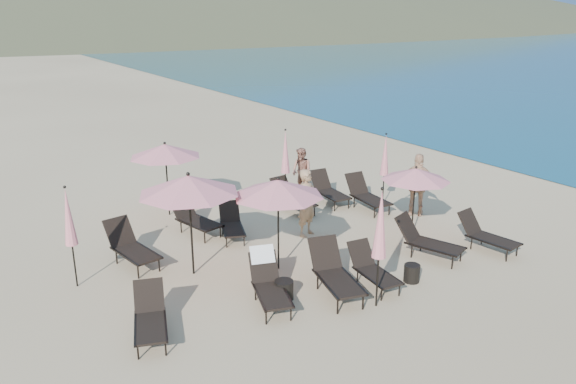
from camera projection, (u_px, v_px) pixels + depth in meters
ground at (384, 270)px, 13.53m from camera, size 800.00×800.00×0.00m
lounger_0 at (150, 317)px, 10.67m from camera, size 1.05×1.66×0.89m
lounger_1 at (268, 281)px, 11.89m from camera, size 1.08×1.78×1.05m
lounger_2 at (335, 273)px, 12.28m from camera, size 1.13×1.94×1.05m
lounger_3 at (372, 268)px, 12.67m from camera, size 0.74×1.56×0.87m
lounger_4 at (427, 240)px, 14.10m from camera, size 1.19×1.84×0.99m
lounger_5 at (486, 234)px, 14.53m from camera, size 0.82×1.67×0.92m
lounger_6 at (131, 246)px, 13.70m from camera, size 0.96×1.85×1.01m
lounger_7 at (194, 217)px, 15.63m from camera, size 1.03×1.82×0.99m
lounger_8 at (232, 223)px, 15.35m from camera, size 1.03×1.59×0.85m
lounger_9 at (292, 197)px, 17.33m from camera, size 0.78×1.72×0.96m
lounger_10 at (366, 194)px, 17.52m from camera, size 0.81×1.79×1.00m
lounger_11 at (329, 190)px, 18.07m from camera, size 0.77×1.71×0.96m
umbrella_open_0 at (189, 185)px, 12.65m from camera, size 2.33×2.33×2.51m
umbrella_open_1 at (278, 188)px, 12.96m from camera, size 2.16×2.16×2.32m
umbrella_open_2 at (416, 174)px, 15.00m from camera, size 1.86×1.86×2.01m
umbrella_open_3 at (165, 151)px, 16.52m from camera, size 2.12×2.12×2.28m
umbrella_closed_0 at (380, 225)px, 11.32m from camera, size 0.31×0.31×2.64m
umbrella_closed_1 at (385, 155)px, 17.48m from camera, size 0.28×0.28×2.36m
umbrella_closed_2 at (69, 217)px, 12.22m from camera, size 0.28×0.28×2.39m
umbrella_closed_3 at (285, 152)px, 17.53m from camera, size 0.29×0.29×2.47m
side_table_0 at (284, 290)px, 12.11m from camera, size 0.41×0.41×0.43m
side_table_1 at (412, 273)px, 12.89m from camera, size 0.37×0.37×0.42m
beachgoer_a at (307, 203)px, 15.32m from camera, size 0.81×0.68×1.89m
beachgoer_b at (302, 171)px, 18.92m from camera, size 0.73×0.86×1.57m
beachgoer_c at (418, 185)px, 16.81m from camera, size 1.09×1.16×1.92m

